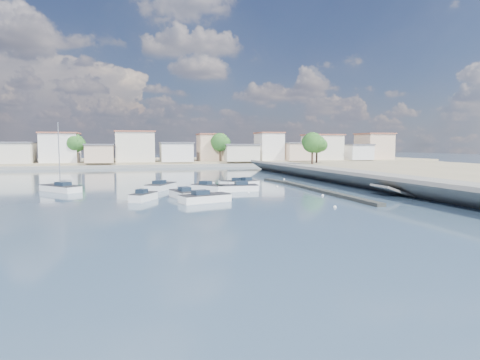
% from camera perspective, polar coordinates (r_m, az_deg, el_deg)
% --- Properties ---
extents(ground, '(400.00, 400.00, 0.00)m').
position_cam_1_polar(ground, '(78.15, -3.24, 0.63)').
color(ground, '#2F455E').
rests_on(ground, ground).
extents(seawall_walkway, '(5.00, 90.00, 1.80)m').
position_cam_1_polar(seawall_walkway, '(60.44, 19.87, -0.09)').
color(seawall_walkway, slate).
rests_on(seawall_walkway, ground).
extents(breakwater, '(2.00, 31.02, 0.35)m').
position_cam_1_polar(breakwater, '(54.40, 9.99, -1.18)').
color(breakwater, black).
rests_on(breakwater, ground).
extents(far_shore_land, '(160.00, 40.00, 1.40)m').
position_cam_1_polar(far_shore_land, '(129.35, -8.05, 2.62)').
color(far_shore_land, gray).
rests_on(far_shore_land, ground).
extents(far_shore_quay, '(160.00, 2.50, 0.80)m').
position_cam_1_polar(far_shore_quay, '(108.58, -6.65, 2.04)').
color(far_shore_quay, slate).
rests_on(far_shore_quay, ground).
extents(far_town, '(113.01, 12.80, 8.35)m').
position_cam_1_polar(far_town, '(116.30, -1.87, 4.50)').
color(far_town, beige).
rests_on(far_town, far_shore_land).
extents(shore_trees, '(74.56, 38.32, 7.92)m').
position_cam_1_polar(shore_trees, '(107.18, -2.02, 5.14)').
color(shore_trees, '#38281E').
rests_on(shore_trees, ground).
extents(motorboat_a, '(2.86, 5.19, 1.48)m').
position_cam_1_polar(motorboat_a, '(45.86, -8.20, -2.03)').
color(motorboat_a, white).
rests_on(motorboat_a, ground).
extents(motorboat_b, '(3.23, 3.96, 1.48)m').
position_cam_1_polar(motorboat_b, '(44.47, -13.42, -2.34)').
color(motorboat_b, white).
rests_on(motorboat_b, ground).
extents(motorboat_c, '(5.94, 2.25, 1.48)m').
position_cam_1_polar(motorboat_c, '(51.79, -0.71, -1.18)').
color(motorboat_c, white).
rests_on(motorboat_c, ground).
extents(motorboat_d, '(5.02, 3.89, 1.48)m').
position_cam_1_polar(motorboat_d, '(57.61, 0.37, -0.55)').
color(motorboat_d, white).
rests_on(motorboat_d, ground).
extents(motorboat_e, '(4.62, 5.88, 1.48)m').
position_cam_1_polar(motorboat_e, '(54.98, -11.00, -0.91)').
color(motorboat_e, white).
rests_on(motorboat_e, ground).
extents(motorboat_f, '(4.02, 3.34, 1.48)m').
position_cam_1_polar(motorboat_f, '(57.64, -1.10, -0.55)').
color(motorboat_f, white).
rests_on(motorboat_f, ground).
extents(motorboat_g, '(4.32, 4.59, 1.48)m').
position_cam_1_polar(motorboat_g, '(52.08, -4.31, -1.16)').
color(motorboat_g, white).
rests_on(motorboat_g, ground).
extents(motorboat_h, '(5.93, 3.58, 1.48)m').
position_cam_1_polar(motorboat_h, '(42.22, -4.65, -2.60)').
color(motorboat_h, white).
rests_on(motorboat_h, ground).
extents(sailboat, '(5.66, 6.04, 9.00)m').
position_cam_1_polar(sailboat, '(56.44, -24.34, -1.08)').
color(sailboat, white).
rests_on(sailboat, ground).
extents(mooring_buoys, '(13.40, 30.62, 0.32)m').
position_cam_1_polar(mooring_buoys, '(53.97, 5.07, -1.30)').
color(mooring_buoys, silver).
rests_on(mooring_buoys, ground).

